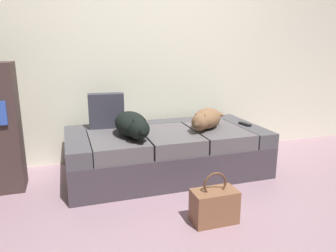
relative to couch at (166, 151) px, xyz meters
name	(u,v)px	position (x,y,z in m)	size (l,w,h in m)	color
ground_plane	(215,231)	(0.00, -1.10, -0.22)	(10.00, 10.00, 0.00)	#A37F8D
back_wall	(149,29)	(0.00, 0.62, 1.18)	(6.40, 0.10, 2.80)	white
couch	(166,151)	(0.00, 0.00, 0.00)	(1.88, 0.93, 0.44)	#433A43
dog_dark	(132,125)	(-0.36, -0.13, 0.33)	(0.32, 0.64, 0.22)	black
dog_tan	(206,119)	(0.38, -0.08, 0.32)	(0.48, 0.49, 0.19)	brown
tv_remote	(245,124)	(0.82, -0.07, 0.23)	(0.04, 0.15, 0.02)	black
throw_pillow	(106,111)	(-0.53, 0.27, 0.39)	(0.34, 0.12, 0.34)	#363642
handbag	(214,205)	(0.04, -0.98, -0.09)	(0.32, 0.18, 0.38)	brown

